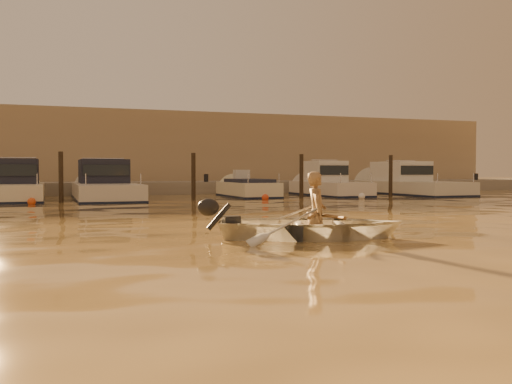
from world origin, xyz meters
name	(u,v)px	position (x,y,z in m)	size (l,w,h in m)	color
ground_plane	(370,234)	(0.00, 0.00, 0.00)	(160.00, 160.00, 0.00)	olive
dinghy	(311,225)	(-1.36, -0.16, 0.23)	(2.43, 3.41, 0.71)	silver
person	(316,213)	(-1.27, -0.19, 0.47)	(0.56, 0.37, 1.53)	#95714A
outboard_motor	(230,223)	(-2.77, 0.35, 0.28)	(0.90, 0.40, 0.70)	black
oar_port	(325,215)	(-1.12, -0.24, 0.42)	(0.06, 0.06, 2.10)	brown
oar_starboard	(314,215)	(-1.31, -0.18, 0.42)	(0.06, 0.06, 2.10)	brown
moored_boat_1	(17,186)	(-7.20, 16.00, 0.62)	(2.09, 6.26, 1.75)	#F0E8C9
moored_boat_2	(105,185)	(-3.64, 16.00, 0.62)	(2.54, 8.43, 1.75)	silver
moored_boat_3	(248,192)	(2.98, 16.00, 0.22)	(1.82, 5.36, 0.95)	beige
moored_boat_4	(329,183)	(7.35, 16.00, 0.62)	(2.04, 6.37, 1.75)	silver
moored_boat_5	(409,182)	(12.08, 16.00, 0.62)	(2.58, 8.55, 1.75)	beige
piling_1	(61,180)	(-5.50, 13.80, 0.90)	(0.18, 0.18, 2.20)	#2D2319
piling_2	(193,179)	(-0.20, 13.80, 0.90)	(0.18, 0.18, 2.20)	#2D2319
piling_3	(301,178)	(4.80, 13.80, 0.90)	(0.18, 0.18, 2.20)	#2D2319
piling_4	(391,178)	(9.50, 13.80, 0.90)	(0.18, 0.18, 2.20)	#2D2319
fender_b	(32,202)	(-6.56, 12.97, 0.10)	(0.30, 0.30, 0.30)	#E4511A
fender_c	(134,200)	(-2.80, 13.11, 0.10)	(0.30, 0.30, 0.30)	silver
fender_d	(265,198)	(2.77, 13.06, 0.10)	(0.30, 0.30, 0.30)	#E6431B
fender_e	(362,196)	(7.26, 12.68, 0.10)	(0.30, 0.30, 0.30)	white
quay	(164,191)	(0.00, 21.50, 0.15)	(52.00, 4.00, 1.00)	gray
waterfront_building	(148,153)	(0.00, 27.00, 2.40)	(46.00, 7.00, 4.80)	#9E8466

